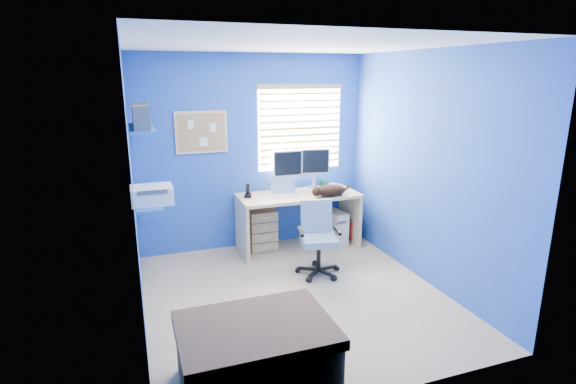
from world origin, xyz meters
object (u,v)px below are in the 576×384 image
object	(u,v)px
tower_pc	(334,227)
office_chair	(318,247)
desk	(298,221)
laptop	(285,188)
cat	(330,190)

from	to	relation	value
tower_pc	office_chair	xyz separation A→B (m)	(-0.59, -0.82, 0.09)
desk	laptop	distance (m)	0.52
laptop	office_chair	xyz separation A→B (m)	(0.13, -0.77, -0.54)
desk	office_chair	xyz separation A→B (m)	(-0.06, -0.80, -0.06)
tower_pc	office_chair	distance (m)	1.02
cat	laptop	bearing A→B (deg)	148.26
tower_pc	desk	bearing A→B (deg)	174.09
cat	tower_pc	distance (m)	0.66
desk	laptop	xyz separation A→B (m)	(-0.19, -0.03, 0.48)
laptop	cat	world-z (taller)	laptop
desk	tower_pc	xyz separation A→B (m)	(0.53, 0.02, -0.14)
desk	laptop	bearing A→B (deg)	-170.55
cat	office_chair	world-z (taller)	cat
laptop	tower_pc	distance (m)	0.96
tower_pc	office_chair	world-z (taller)	office_chair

